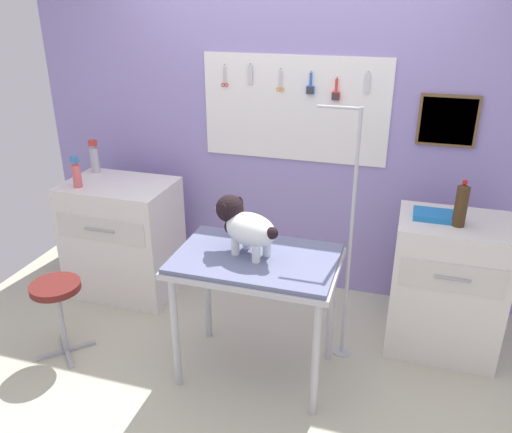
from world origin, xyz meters
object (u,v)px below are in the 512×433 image
stool (57,298)px  soda_bottle (461,205)px  grooming_table (256,270)px  dog (244,225)px  conditioner_bottle (77,174)px  grooming_arm (348,250)px  cabinet_right (446,285)px  counter_left (123,238)px

stool → soda_bottle: bearing=17.5°
grooming_table → soda_bottle: 1.27m
grooming_table → stool: bearing=-171.1°
dog → conditioner_bottle: (-1.43, 0.47, 0.01)m
grooming_arm → dog: bearing=-151.7°
grooming_table → cabinet_right: 1.29m
grooming_arm → soda_bottle: (0.61, 0.22, 0.29)m
grooming_table → grooming_arm: (0.49, 0.33, 0.03)m
counter_left → grooming_arm: bearing=-10.1°
stool → conditioner_bottle: conditioner_bottle is taller
stool → conditioner_bottle: (-0.24, 0.69, 0.58)m
counter_left → conditioner_bottle: 0.61m
stool → dog: bearing=10.8°
dog → conditioner_bottle: 1.50m
conditioner_bottle → soda_bottle: 2.60m
grooming_arm → stool: 1.85m
grooming_arm → stool: size_ratio=3.10×
grooming_table → counter_left: counter_left is taller
grooming_arm → conditioner_bottle: bearing=175.2°
grooming_table → soda_bottle: size_ratio=3.34×
grooming_table → conditioner_bottle: 1.60m
grooming_table → grooming_arm: size_ratio=0.58×
grooming_table → counter_left: bearing=153.1°
cabinet_right → stool: bearing=-160.9°
counter_left → stool: 0.84m
dog → soda_bottle: size_ratio=1.55×
grooming_table → dog: 0.27m
stool → conditioner_bottle: 0.93m
counter_left → soda_bottle: soda_bottle is taller
dog → stool: (-1.18, -0.22, -0.57)m
grooming_arm → conditioner_bottle: size_ratio=7.10×
grooming_arm → dog: (-0.56, -0.30, 0.23)m
cabinet_right → soda_bottle: soda_bottle is taller
dog → soda_bottle: bearing=23.8°
grooming_table → conditioner_bottle: size_ratio=4.13×
cabinet_right → conditioner_bottle: 2.66m
dog → soda_bottle: 1.29m
counter_left → conditioner_bottle: bearing=-147.4°
stool → conditioner_bottle: size_ratio=2.29×
cabinet_right → grooming_arm: bearing=-155.0°
cabinet_right → stool: cabinet_right is taller
grooming_arm → counter_left: (-1.76, 0.31, -0.31)m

